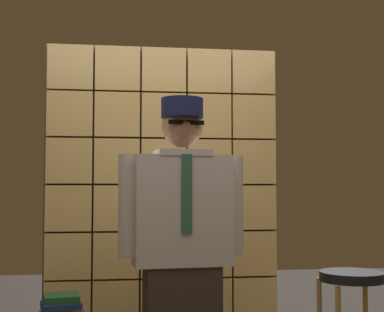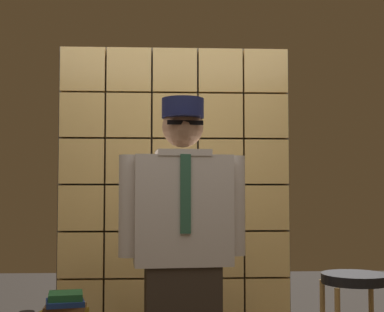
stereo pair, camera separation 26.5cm
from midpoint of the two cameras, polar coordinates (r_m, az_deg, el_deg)
glass_block_wall at (r=3.97m, az=0.14°, el=-5.26°), size 1.65×0.10×2.30m
standing_person at (r=3.10m, az=1.53°, el=-9.70°), size 0.70×0.32×1.76m
book_stack at (r=3.29m, az=-10.40°, el=-14.87°), size 0.27×0.24×0.16m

